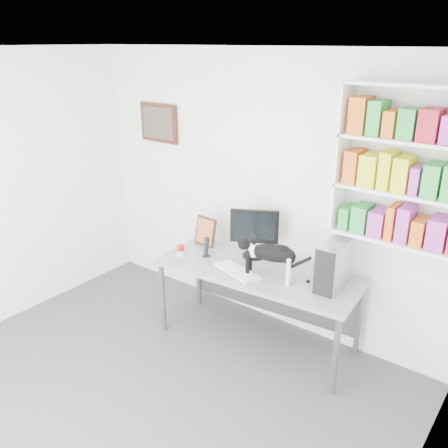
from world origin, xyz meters
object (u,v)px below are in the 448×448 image
object	(u,v)px
bookshelf	(404,167)
desk	(257,306)
monitor	(254,233)
soup_can	(181,251)
keyboard	(237,271)
speaker	(206,247)
leaning_print	(205,231)
cat	(271,262)
pc_tower	(334,265)

from	to	relation	value
bookshelf	desk	bearing A→B (deg)	-163.09
monitor	soup_can	size ratio (longest dim) A/B	4.49
keyboard	speaker	size ratio (longest dim) A/B	2.32
speaker	leaning_print	distance (m)	0.29
keyboard	cat	bearing A→B (deg)	25.08
bookshelf	cat	xyz separation A→B (m)	(-0.87, -0.45, -0.89)
keyboard	pc_tower	world-z (taller)	pc_tower
monitor	pc_tower	size ratio (longest dim) A/B	1.20
monitor	soup_can	bearing A→B (deg)	-172.25
desk	monitor	distance (m)	0.70
leaning_print	keyboard	bearing A→B (deg)	-24.41
leaning_print	monitor	bearing A→B (deg)	9.35
keyboard	pc_tower	distance (m)	0.86
leaning_print	soup_can	bearing A→B (deg)	-90.67
desk	keyboard	xyz separation A→B (m)	(-0.11, -0.17, 0.41)
leaning_print	speaker	bearing A→B (deg)	-46.30
soup_can	leaning_print	bearing A→B (deg)	86.39
desk	speaker	size ratio (longest dim) A/B	9.25
monitor	desk	bearing A→B (deg)	-77.13
bookshelf	pc_tower	size ratio (longest dim) A/B	3.02
pc_tower	speaker	distance (m)	1.26
bookshelf	soup_can	world-z (taller)	bookshelf
pc_tower	soup_can	distance (m)	1.49
cat	monitor	bearing A→B (deg)	123.36
bookshelf	leaning_print	distance (m)	2.04
pc_tower	soup_can	bearing A→B (deg)	-169.98
speaker	bookshelf	bearing A→B (deg)	11.83
keyboard	cat	world-z (taller)	cat
speaker	monitor	bearing A→B (deg)	35.36
pc_tower	cat	world-z (taller)	pc_tower
desk	leaning_print	xyz separation A→B (m)	(-0.74, 0.15, 0.54)
keyboard	leaning_print	bearing A→B (deg)	168.58
desk	leaning_print	distance (m)	0.93
monitor	speaker	world-z (taller)	monitor
bookshelf	pc_tower	distance (m)	0.97
pc_tower	cat	size ratio (longest dim) A/B	0.70
pc_tower	bookshelf	bearing A→B (deg)	25.86
desk	speaker	xyz separation A→B (m)	(-0.56, -0.06, 0.49)
bookshelf	monitor	xyz separation A→B (m)	(-1.27, -0.11, -0.82)
keyboard	soup_can	distance (m)	0.65
desk	speaker	bearing A→B (deg)	-179.00
leaning_print	cat	distance (m)	0.99
keyboard	leaning_print	size ratio (longest dim) A/B	1.54
monitor	speaker	bearing A→B (deg)	-171.37
pc_tower	cat	bearing A→B (deg)	-156.03
bookshelf	monitor	size ratio (longest dim) A/B	2.53
monitor	cat	world-z (taller)	monitor
bookshelf	desk	size ratio (longest dim) A/B	0.66
monitor	keyboard	size ratio (longest dim) A/B	1.04
monitor	leaning_print	xyz separation A→B (m)	(-0.55, -0.06, -0.09)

